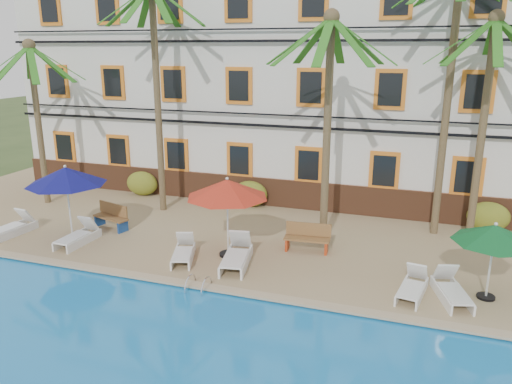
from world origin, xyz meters
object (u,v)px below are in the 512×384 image
(palm_c, at_px, (328,99))
(pool_ladder, at_px, (198,288))
(palm_a, at_px, (36,99))
(umbrella_blue, at_px, (66,176))
(lounger_f, at_px, (451,290))
(bench_right, at_px, (307,237))
(umbrella_red, at_px, (227,189))
(umbrella_green, at_px, (495,234))
(palm_d, at_px, (451,65))
(lounger_a, at_px, (13,227))
(lounger_e, at_px, (413,287))
(palm_b, at_px, (156,70))
(palm_e, at_px, (486,98))
(bench_left, at_px, (112,216))
(lounger_c, at_px, (183,252))
(lounger_b, at_px, (78,236))
(lounger_d, at_px, (237,255))

(palm_c, distance_m, pool_ladder, 7.16)
(palm_a, xyz_separation_m, umbrella_blue, (3.95, -3.36, -2.14))
(lounger_f, height_order, bench_right, bench_right)
(umbrella_red, height_order, umbrella_green, umbrella_red)
(palm_d, xyz_separation_m, umbrella_red, (-6.33, -4.32, -3.69))
(lounger_a, height_order, lounger_e, lounger_a)
(palm_b, xyz_separation_m, lounger_e, (10.10, -4.50, -5.42))
(umbrella_green, distance_m, lounger_f, 1.85)
(palm_e, distance_m, bench_left, 13.62)
(palm_b, distance_m, palm_c, 7.23)
(lounger_c, bearing_deg, palm_e, 28.51)
(umbrella_green, distance_m, lounger_e, 2.51)
(palm_c, height_order, umbrella_blue, palm_c)
(palm_a, bearing_deg, lounger_b, -39.18)
(palm_d, relative_size, bench_right, 6.15)
(lounger_f, relative_size, bench_left, 1.18)
(umbrella_green, bearing_deg, umbrella_blue, -179.80)
(umbrella_red, distance_m, lounger_c, 2.45)
(umbrella_red, bearing_deg, pool_ladder, -88.42)
(palm_b, xyz_separation_m, lounger_b, (-0.93, -4.27, -5.40))
(lounger_f, bearing_deg, lounger_c, 179.64)
(palm_a, xyz_separation_m, palm_e, (17.13, 1.10, 0.47))
(umbrella_blue, xyz_separation_m, lounger_e, (11.44, -0.44, -2.05))
(umbrella_green, bearing_deg, lounger_b, -178.90)
(palm_d, bearing_deg, lounger_c, -146.11)
(lounger_c, bearing_deg, bench_right, 29.32)
(palm_c, xyz_separation_m, lounger_f, (4.06, -2.89, -4.65))
(palm_e, bearing_deg, lounger_f, -98.85)
(lounger_b, bearing_deg, lounger_e, -1.21)
(lounger_e, relative_size, bench_left, 1.10)
(palm_b, bearing_deg, lounger_a, -131.11)
(palm_d, relative_size, lounger_f, 5.08)
(palm_c, height_order, lounger_d, palm_c)
(palm_e, height_order, lounger_f, palm_e)
(palm_c, xyz_separation_m, umbrella_red, (-2.69, -2.08, -2.67))
(palm_b, relative_size, umbrella_red, 3.41)
(umbrella_blue, height_order, pool_ladder, umbrella_blue)
(palm_e, bearing_deg, umbrella_green, -87.95)
(palm_b, xyz_separation_m, bench_left, (-0.69, -2.58, -5.20))
(umbrella_blue, relative_size, lounger_f, 1.45)
(lounger_a, distance_m, bench_left, 3.50)
(palm_d, distance_m, umbrella_green, 6.42)
(palm_e, bearing_deg, lounger_d, -146.76)
(umbrella_red, height_order, lounger_f, umbrella_red)
(lounger_d, relative_size, bench_right, 1.39)
(umbrella_green, height_order, lounger_e, umbrella_green)
(palm_c, bearing_deg, palm_d, 31.51)
(umbrella_blue, height_order, lounger_e, umbrella_blue)
(umbrella_red, xyz_separation_m, lounger_c, (-1.22, -0.76, -1.99))
(palm_e, distance_m, pool_ladder, 10.96)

